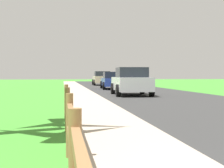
% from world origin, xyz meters
% --- Properties ---
extents(ground_plane, '(120.00, 120.00, 0.00)m').
position_xyz_m(ground_plane, '(0.00, 25.00, 0.00)').
color(ground_plane, '#3F902E').
extents(road_asphalt, '(7.00, 66.00, 0.01)m').
position_xyz_m(road_asphalt, '(3.50, 27.00, 0.00)').
color(road_asphalt, '#323232').
rests_on(road_asphalt, ground).
extents(curb_concrete, '(6.00, 66.00, 0.01)m').
position_xyz_m(curb_concrete, '(-3.00, 27.00, 0.00)').
color(curb_concrete, '#B3A28E').
rests_on(curb_concrete, ground).
extents(grass_verge, '(5.00, 66.00, 0.00)m').
position_xyz_m(grass_verge, '(-4.50, 27.00, 0.01)').
color(grass_verge, '#3F902E').
rests_on(grass_verge, ground).
extents(rail_fence, '(0.11, 9.02, 0.95)m').
position_xyz_m(rail_fence, '(-2.04, 3.63, 0.56)').
color(rail_fence, brown).
rests_on(rail_fence, ground).
extents(parked_suv_silver, '(2.24, 4.42, 1.65)m').
position_xyz_m(parked_suv_silver, '(1.89, 18.26, 0.82)').
color(parked_suv_silver, '#B7BABF').
rests_on(parked_suv_silver, ground).
extents(parked_car_blue, '(2.15, 4.77, 1.46)m').
position_xyz_m(parked_car_blue, '(2.11, 27.00, 0.72)').
color(parked_car_blue, navy).
rests_on(parked_car_blue, ground).
extents(parked_car_beige, '(2.27, 4.94, 1.61)m').
position_xyz_m(parked_car_beige, '(2.41, 37.71, 0.80)').
color(parked_car_beige, '#C6B793').
rests_on(parked_car_beige, ground).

